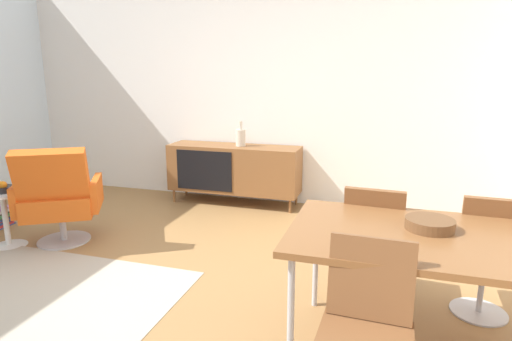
{
  "coord_description": "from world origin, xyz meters",
  "views": [
    {
      "loc": [
        1.52,
        -2.45,
        1.57
      ],
      "look_at": [
        0.5,
        0.85,
        0.78
      ],
      "focal_mm": 29.9,
      "sensor_mm": 36.0,
      "label": 1
    }
  ],
  "objects_px": {
    "wooden_bowl_on_table": "(430,224)",
    "fruit_bowl": "(1,188)",
    "dining_chair_back_left": "(374,239)",
    "sideboard": "(234,168)",
    "dining_chair_front_left": "(366,331)",
    "side_table_round": "(5,213)",
    "dining_chair_back_right": "(488,251)",
    "lounge_chair_red": "(58,196)",
    "vase_cobalt": "(241,137)",
    "dining_table": "(442,244)"
  },
  "relations": [
    {
      "from": "sideboard",
      "to": "lounge_chair_red",
      "type": "bearing_deg",
      "value": -123.16
    },
    {
      "from": "sideboard",
      "to": "fruit_bowl",
      "type": "bearing_deg",
      "value": -129.64
    },
    {
      "from": "dining_chair_back_right",
      "to": "dining_chair_front_left",
      "type": "height_order",
      "value": "same"
    },
    {
      "from": "dining_chair_back_right",
      "to": "dining_chair_front_left",
      "type": "bearing_deg",
      "value": -121.87
    },
    {
      "from": "dining_chair_front_left",
      "to": "side_table_round",
      "type": "bearing_deg",
      "value": 160.65
    },
    {
      "from": "dining_chair_front_left",
      "to": "fruit_bowl",
      "type": "distance_m",
      "value": 3.47
    },
    {
      "from": "dining_table",
      "to": "fruit_bowl",
      "type": "height_order",
      "value": "dining_table"
    },
    {
      "from": "dining_table",
      "to": "fruit_bowl",
      "type": "relative_size",
      "value": 8.0
    },
    {
      "from": "side_table_round",
      "to": "fruit_bowl",
      "type": "relative_size",
      "value": 2.6
    },
    {
      "from": "side_table_round",
      "to": "dining_chair_front_left",
      "type": "bearing_deg",
      "value": -19.35
    },
    {
      "from": "dining_chair_back_left",
      "to": "sideboard",
      "type": "bearing_deg",
      "value": 131.9
    },
    {
      "from": "wooden_bowl_on_table",
      "to": "side_table_round",
      "type": "bearing_deg",
      "value": 172.0
    },
    {
      "from": "vase_cobalt",
      "to": "dining_table",
      "type": "xyz_separation_m",
      "value": [
        1.98,
        -2.47,
        -0.13
      ]
    },
    {
      "from": "dining_chair_back_right",
      "to": "lounge_chair_red",
      "type": "height_order",
      "value": "lounge_chair_red"
    },
    {
      "from": "sideboard",
      "to": "dining_chair_front_left",
      "type": "xyz_separation_m",
      "value": [
        1.72,
        -3.02,
        0.03
      ]
    },
    {
      "from": "dining_chair_back_left",
      "to": "dining_chair_front_left",
      "type": "distance_m",
      "value": 1.12
    },
    {
      "from": "vase_cobalt",
      "to": "dining_table",
      "type": "bearing_deg",
      "value": -51.32
    },
    {
      "from": "vase_cobalt",
      "to": "fruit_bowl",
      "type": "distance_m",
      "value": 2.51
    },
    {
      "from": "fruit_bowl",
      "to": "vase_cobalt",
      "type": "bearing_deg",
      "value": 48.82
    },
    {
      "from": "dining_chair_front_left",
      "to": "lounge_chair_red",
      "type": "xyz_separation_m",
      "value": [
        -2.82,
        1.33,
        -0.0
      ]
    },
    {
      "from": "wooden_bowl_on_table",
      "to": "dining_chair_back_right",
      "type": "xyz_separation_m",
      "value": [
        0.41,
        0.47,
        -0.3
      ]
    },
    {
      "from": "vase_cobalt",
      "to": "side_table_round",
      "type": "bearing_deg",
      "value": -131.19
    },
    {
      "from": "wooden_bowl_on_table",
      "to": "fruit_bowl",
      "type": "height_order",
      "value": "wooden_bowl_on_table"
    },
    {
      "from": "wooden_bowl_on_table",
      "to": "fruit_bowl",
      "type": "distance_m",
      "value": 3.6
    },
    {
      "from": "dining_chair_back_left",
      "to": "dining_table",
      "type": "bearing_deg",
      "value": -57.67
    },
    {
      "from": "dining_chair_back_right",
      "to": "dining_chair_back_left",
      "type": "distance_m",
      "value": 0.7
    },
    {
      "from": "wooden_bowl_on_table",
      "to": "side_table_round",
      "type": "distance_m",
      "value": 3.62
    },
    {
      "from": "wooden_bowl_on_table",
      "to": "sideboard",
      "type": "bearing_deg",
      "value": 130.14
    },
    {
      "from": "fruit_bowl",
      "to": "dining_chair_back_left",
      "type": "bearing_deg",
      "value": -0.52
    },
    {
      "from": "dining_chair_back_right",
      "to": "dining_chair_back_left",
      "type": "bearing_deg",
      "value": 180.0
    },
    {
      "from": "sideboard",
      "to": "dining_chair_back_right",
      "type": "distance_m",
      "value": 3.07
    },
    {
      "from": "wooden_bowl_on_table",
      "to": "lounge_chair_red",
      "type": "xyz_separation_m",
      "value": [
        -3.11,
        0.68,
        -0.3
      ]
    },
    {
      "from": "dining_chair_front_left",
      "to": "vase_cobalt",
      "type": "bearing_deg",
      "value": 118.28
    },
    {
      "from": "vase_cobalt",
      "to": "dining_chair_back_right",
      "type": "xyz_separation_m",
      "value": [
        2.32,
        -1.91,
        -0.36
      ]
    },
    {
      "from": "dining_chair_front_left",
      "to": "dining_table",
      "type": "bearing_deg",
      "value": 58.11
    },
    {
      "from": "dining_table",
      "to": "dining_chair_back_right",
      "type": "xyz_separation_m",
      "value": [
        0.35,
        0.56,
        -0.23
      ]
    },
    {
      "from": "sideboard",
      "to": "vase_cobalt",
      "type": "height_order",
      "value": "vase_cobalt"
    },
    {
      "from": "dining_table",
      "to": "sideboard",
      "type": "bearing_deg",
      "value": 129.94
    },
    {
      "from": "dining_chair_front_left",
      "to": "lounge_chair_red",
      "type": "relative_size",
      "value": 0.9
    },
    {
      "from": "sideboard",
      "to": "lounge_chair_red",
      "type": "distance_m",
      "value": 2.02
    },
    {
      "from": "dining_chair_back_right",
      "to": "dining_chair_front_left",
      "type": "relative_size",
      "value": 1.0
    },
    {
      "from": "vase_cobalt",
      "to": "side_table_round",
      "type": "xyz_separation_m",
      "value": [
        -1.64,
        -1.88,
        -0.5
      ]
    },
    {
      "from": "vase_cobalt",
      "to": "wooden_bowl_on_table",
      "type": "distance_m",
      "value": 3.05
    },
    {
      "from": "dining_chair_front_left",
      "to": "side_table_round",
      "type": "distance_m",
      "value": 3.47
    },
    {
      "from": "dining_table",
      "to": "fruit_bowl",
      "type": "distance_m",
      "value": 3.67
    },
    {
      "from": "vase_cobalt",
      "to": "dining_chair_front_left",
      "type": "distance_m",
      "value": 3.45
    },
    {
      "from": "dining_chair_back_right",
      "to": "lounge_chair_red",
      "type": "xyz_separation_m",
      "value": [
        -3.52,
        0.22,
        -0.0
      ]
    },
    {
      "from": "fruit_bowl",
      "to": "dining_chair_back_right",
      "type": "bearing_deg",
      "value": -0.43
    },
    {
      "from": "fruit_bowl",
      "to": "wooden_bowl_on_table",
      "type": "bearing_deg",
      "value": -7.98
    },
    {
      "from": "sideboard",
      "to": "side_table_round",
      "type": "distance_m",
      "value": 2.44
    }
  ]
}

